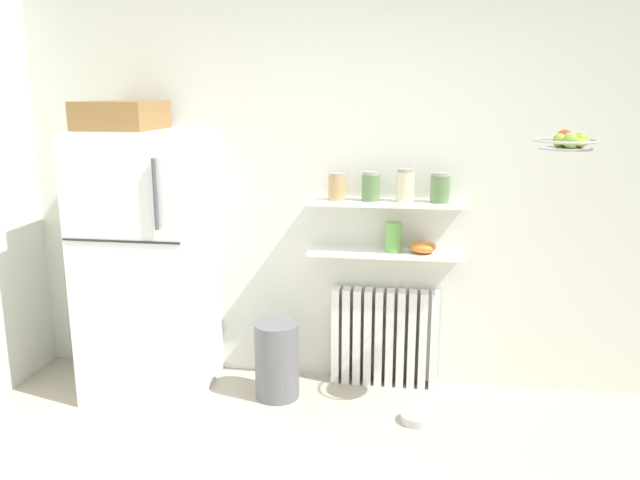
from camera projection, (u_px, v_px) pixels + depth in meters
back_wall at (357, 188)px, 4.16m from camera, size 7.04×0.10×2.60m
refrigerator at (147, 258)px, 4.06m from camera, size 0.73×0.74×1.86m
radiator at (384, 337)px, 4.23m from camera, size 0.70×0.12×0.65m
wall_shelf_lower at (386, 253)px, 4.07m from camera, size 0.99×0.22×0.02m
wall_shelf_upper at (387, 203)px, 3.99m from camera, size 0.99×0.22×0.02m
storage_jar_0 at (337, 187)px, 4.02m from camera, size 0.11×0.11×0.17m
storage_jar_1 at (371, 186)px, 3.99m from camera, size 0.11×0.11×0.18m
storage_jar_2 at (405, 185)px, 3.95m from camera, size 0.11×0.11×0.20m
storage_jar_3 at (440, 188)px, 3.92m from camera, size 0.12×0.12×0.19m
vase at (393, 237)px, 4.04m from camera, size 0.11×0.11×0.19m
shelf_bowl at (423, 247)px, 4.02m from camera, size 0.17×0.17×0.07m
trash_bin at (277, 360)px, 4.07m from camera, size 0.28×0.28×0.49m
pet_food_bowl at (417, 418)px, 3.80m from camera, size 0.19×0.19×0.05m
hanging_fruit_basket at (568, 141)px, 3.33m from camera, size 0.33×0.33×0.10m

